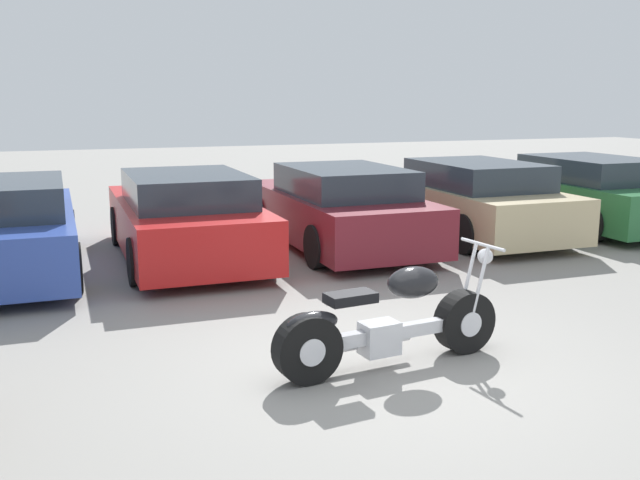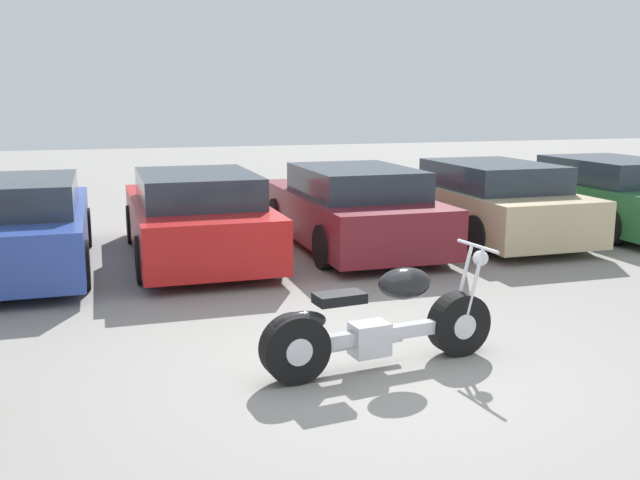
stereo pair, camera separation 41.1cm
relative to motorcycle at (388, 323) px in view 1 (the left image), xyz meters
The scene contains 7 objects.
ground_plane 0.42m from the motorcycle, 111.86° to the right, with size 60.00×60.00×0.00m, color gray.
motorcycle is the anchor object (origin of this frame).
parked_car_blue 6.11m from the motorcycle, 125.03° to the left, with size 1.96×4.54×1.33m.
parked_car_red 5.18m from the motorcycle, 100.76° to the left, with size 1.96×4.54×1.33m.
parked_car_maroon 5.39m from the motorcycle, 73.04° to the left, with size 1.96×4.54×1.33m.
parked_car_champagne 6.68m from the motorcycle, 51.98° to the left, with size 1.96×4.54×1.33m.
parked_car_green 8.53m from the motorcycle, 38.75° to the left, with size 1.96×4.54×1.33m.
Camera 1 is at (-2.71, -5.55, 2.43)m, focal length 40.00 mm.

